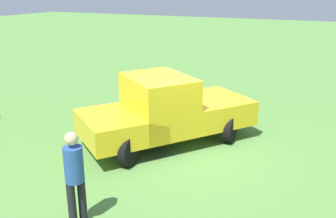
{
  "coord_description": "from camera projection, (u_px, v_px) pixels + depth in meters",
  "views": [
    {
      "loc": [
        7.75,
        3.36,
        3.86
      ],
      "look_at": [
        -0.29,
        -0.44,
        0.9
      ],
      "focal_mm": 39.36,
      "sensor_mm": 36.0,
      "label": 1
    }
  ],
  "objects": [
    {
      "name": "ground_plane",
      "position": [
        179.0,
        149.0,
        9.23
      ],
      "size": [
        80.0,
        80.0,
        0.0
      ],
      "primitive_type": "plane",
      "color": "#54843D"
    },
    {
      "name": "pickup_truck",
      "position": [
        164.0,
        109.0,
        9.32
      ],
      "size": [
        4.63,
        4.09,
        1.78
      ],
      "rotation": [
        0.0,
        0.0,
        2.5
      ],
      "color": "black",
      "rests_on": "ground_plane"
    },
    {
      "name": "person_bystander",
      "position": [
        75.0,
        174.0,
        6.03
      ],
      "size": [
        0.41,
        0.41,
        1.68
      ],
      "rotation": [
        0.0,
        0.0,
        1.23
      ],
      "color": "black",
      "rests_on": "ground_plane"
    }
  ]
}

